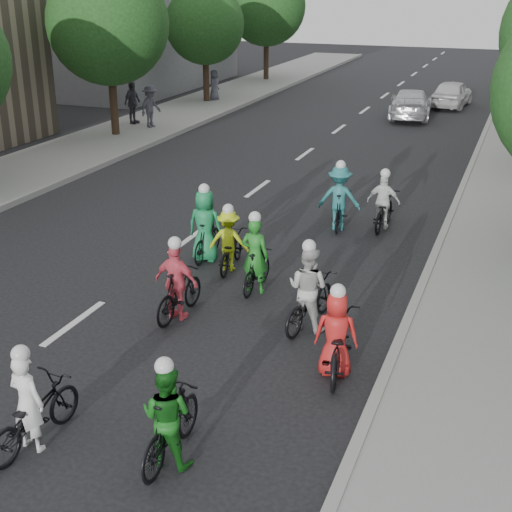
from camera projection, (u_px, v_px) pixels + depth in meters
The scene contains 23 objects.
ground at pixel (74, 323), 13.79m from camera, with size 120.00×120.00×0.00m, color black.
sidewalk_left at pixel (46, 164), 25.11m from camera, with size 4.00×80.00×0.15m, color gray.
curb_left at pixel (93, 169), 24.46m from camera, with size 0.18×80.00×0.18m, color #999993.
curb_right at pixel (455, 207), 20.43m from camera, with size 0.18×80.00×0.18m, color #999993.
bldg_sw at pixel (113, 17), 41.96m from camera, with size 10.00×14.00×8.00m, color slate.
tree_l_3 at pixel (108, 23), 27.89m from camera, with size 4.80×4.80×6.93m.
tree_l_4 at pixel (205, 24), 35.91m from camera, with size 4.00×4.00×5.97m.
tree_l_5 at pixel (266, 6), 43.52m from camera, with size 4.80×4.80×6.93m.
cyclist_0 at pixel (32, 412), 10.04m from camera, with size 0.81×1.85×1.64m.
cyclist_1 at pixel (169, 421), 9.70m from camera, with size 0.73×1.74×1.64m.
cyclist_2 at pixel (230, 245), 16.14m from camera, with size 0.97×1.69×1.57m.
cyclist_3 at pixel (178, 288), 13.80m from camera, with size 0.94×1.70×1.71m.
cyclist_4 at pixel (337, 341), 11.89m from camera, with size 1.00×2.01×1.66m.
cyclist_5 at pixel (256, 263), 15.01m from camera, with size 0.60×1.50×1.78m.
cyclist_6 at pixel (309, 296), 13.46m from camera, with size 0.96×1.96×1.79m.
cyclist_7 at pixel (340, 202), 18.68m from camera, with size 1.18×1.72×1.86m.
cyclist_8 at pixel (384, 208), 18.79m from camera, with size 0.88×1.78×1.64m.
cyclist_9 at pixel (206, 231), 16.65m from camera, with size 0.86×1.59×1.86m.
follow_car_lead at pixel (411, 103), 33.45m from camera, with size 1.85×4.54×1.32m, color silver.
follow_car_trail at pixel (452, 93), 36.22m from camera, with size 1.59×3.94×1.34m, color silver.
spectator_0 at pixel (151, 106), 30.50m from camera, with size 1.15×0.66×1.78m, color #484854.
spectator_1 at pixel (132, 103), 31.24m from camera, with size 1.08×0.45×1.84m, color #45444F.
spectator_2 at pixel (214, 85), 37.29m from camera, with size 0.75×0.49×1.54m, color #535260.
Camera 1 is at (7.71, -10.27, 6.28)m, focal length 50.00 mm.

